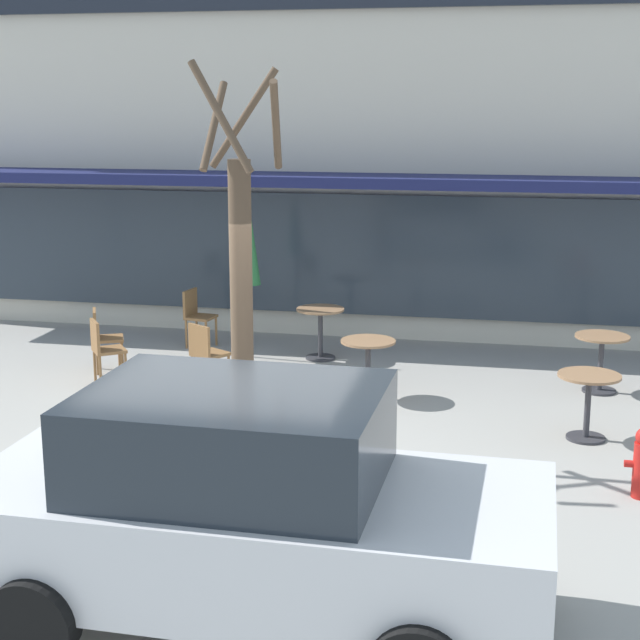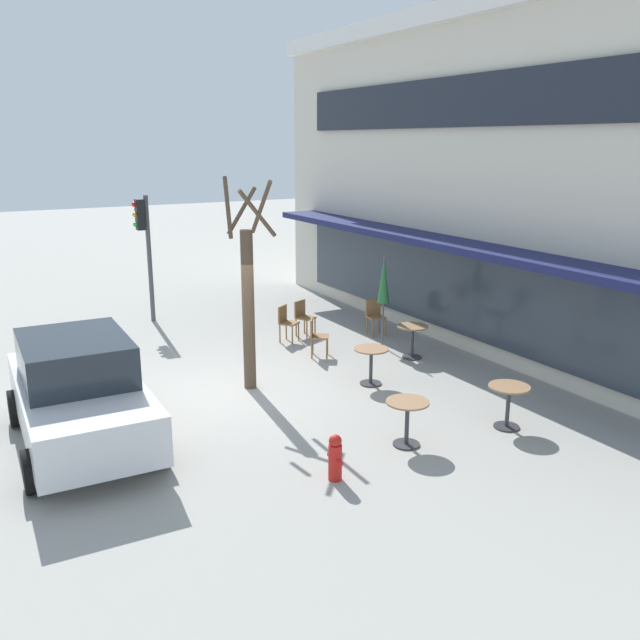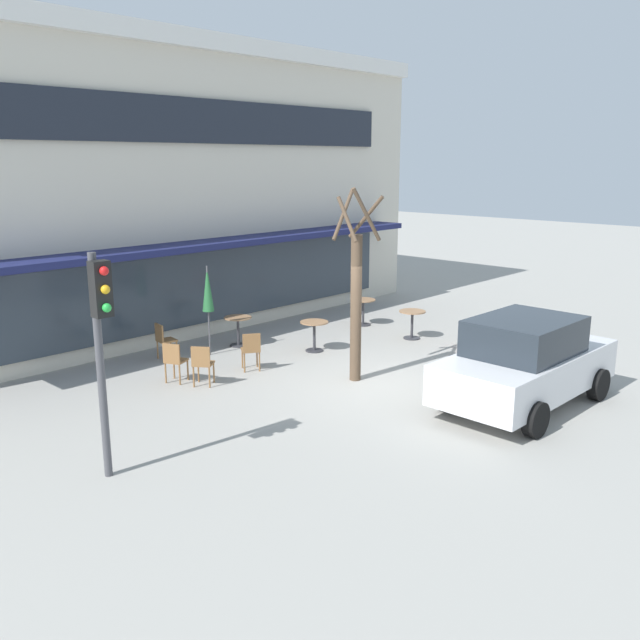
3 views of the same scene
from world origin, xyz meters
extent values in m
plane|color=#9E9B93|center=(0.00, 0.00, 0.00)|extent=(80.00, 80.00, 0.00)
cube|color=beige|center=(0.00, 10.00, 3.90)|extent=(17.12, 8.00, 7.79)
cube|color=#191E4C|center=(0.00, 5.45, 2.55)|extent=(14.55, 1.10, 0.16)
cube|color=#2D3842|center=(0.00, 5.94, 1.35)|extent=(13.70, 0.10, 1.90)
cylinder|color=#333338|center=(3.61, 1.76, 0.01)|extent=(0.44, 0.44, 0.03)
cylinder|color=#333338|center=(3.61, 1.76, 0.38)|extent=(0.07, 0.07, 0.70)
cylinder|color=#99704C|center=(3.61, 1.76, 0.74)|extent=(0.70, 0.70, 0.03)
cylinder|color=#333338|center=(-0.03, 4.58, 0.01)|extent=(0.44, 0.44, 0.03)
cylinder|color=#333338|center=(-0.03, 4.58, 0.38)|extent=(0.07, 0.07, 0.70)
cylinder|color=#99704C|center=(-0.03, 4.58, 0.74)|extent=(0.70, 0.70, 0.03)
cylinder|color=#333338|center=(3.89, 3.68, 0.01)|extent=(0.44, 0.44, 0.03)
cylinder|color=#333338|center=(3.89, 3.68, 0.38)|extent=(0.07, 0.07, 0.70)
cylinder|color=#99704C|center=(3.89, 3.68, 0.74)|extent=(0.70, 0.70, 0.03)
cylinder|color=#333338|center=(0.95, 2.82, 0.01)|extent=(0.44, 0.44, 0.03)
cylinder|color=#333338|center=(0.95, 2.82, 0.38)|extent=(0.07, 0.07, 0.70)
cylinder|color=#99704C|center=(0.95, 2.82, 0.74)|extent=(0.70, 0.70, 0.03)
cylinder|color=#4C4C51|center=(-1.03, 4.45, 1.10)|extent=(0.04, 0.04, 2.20)
cone|color=#286B38|center=(-1.03, 4.45, 1.65)|extent=(0.28, 0.28, 1.10)
cylinder|color=olive|center=(-2.71, 3.55, 0.23)|extent=(0.04, 0.04, 0.45)
cylinder|color=olive|center=(-2.57, 3.24, 0.23)|extent=(0.04, 0.04, 0.45)
cylinder|color=olive|center=(-3.02, 3.40, 0.23)|extent=(0.04, 0.04, 0.45)
cylinder|color=olive|center=(-2.88, 3.10, 0.23)|extent=(0.04, 0.04, 0.45)
cube|color=olive|center=(-2.80, 3.32, 0.47)|extent=(0.53, 0.53, 0.04)
cube|color=olive|center=(-2.96, 3.25, 0.69)|extent=(0.20, 0.38, 0.40)
cylinder|color=olive|center=(-1.20, 3.04, 0.23)|extent=(0.04, 0.04, 0.45)
cylinder|color=olive|center=(-0.91, 2.86, 0.23)|extent=(0.04, 0.04, 0.45)
cylinder|color=olive|center=(-1.38, 2.75, 0.23)|extent=(0.04, 0.04, 0.45)
cylinder|color=olive|center=(-1.09, 2.57, 0.23)|extent=(0.04, 0.04, 0.45)
cube|color=olive|center=(-1.15, 2.81, 0.47)|extent=(0.55, 0.55, 0.04)
cube|color=olive|center=(-1.24, 2.65, 0.69)|extent=(0.36, 0.25, 0.40)
cylinder|color=olive|center=(-2.49, 2.96, 0.23)|extent=(0.04, 0.04, 0.45)
cylinder|color=olive|center=(-2.29, 2.69, 0.23)|extent=(0.04, 0.04, 0.45)
cylinder|color=olive|center=(-2.77, 2.76, 0.23)|extent=(0.04, 0.04, 0.45)
cylinder|color=olive|center=(-2.57, 2.49, 0.23)|extent=(0.04, 0.04, 0.45)
cube|color=olive|center=(-2.53, 2.72, 0.47)|extent=(0.56, 0.56, 0.04)
cube|color=olive|center=(-2.67, 2.62, 0.69)|extent=(0.27, 0.35, 0.40)
cylinder|color=olive|center=(-1.77, 5.03, 0.23)|extent=(0.04, 0.04, 0.45)
cylinder|color=olive|center=(-1.83, 4.70, 0.23)|extent=(0.04, 0.04, 0.45)
cylinder|color=olive|center=(-2.11, 5.09, 0.23)|extent=(0.04, 0.04, 0.45)
cylinder|color=olive|center=(-2.16, 4.75, 0.23)|extent=(0.04, 0.04, 0.45)
cube|color=olive|center=(-1.97, 4.89, 0.47)|extent=(0.46, 0.46, 0.04)
cube|color=olive|center=(-2.15, 4.92, 0.69)|extent=(0.10, 0.40, 0.40)
cube|color=silver|center=(1.01, -2.79, 0.70)|extent=(4.24, 1.89, 0.76)
cube|color=#232B33|center=(0.86, -2.78, 1.42)|extent=(2.13, 1.64, 0.68)
cylinder|color=black|center=(2.33, -1.91, 0.32)|extent=(0.64, 0.23, 0.64)
cylinder|color=black|center=(-0.27, -1.86, 0.32)|extent=(0.64, 0.23, 0.64)
cylinder|color=black|center=(-0.31, -3.66, 0.32)|extent=(0.64, 0.23, 0.64)
cylinder|color=brown|center=(-0.06, 0.62, 1.58)|extent=(0.24, 0.24, 3.15)
cylinder|color=brown|center=(0.31, 0.69, 3.49)|extent=(0.24, 0.83, 0.92)
cylinder|color=brown|center=(-0.10, 0.96, 3.56)|extent=(0.76, 0.17, 1.05)
cylinder|color=brown|center=(-0.34, 0.65, 3.48)|extent=(0.16, 0.62, 0.91)
cylinder|color=brown|center=(-0.15, 0.30, 3.58)|extent=(0.72, 0.26, 1.11)
cylinder|color=red|center=(3.92, 0.17, 0.33)|extent=(0.10, 0.07, 0.07)
camera|label=1|loc=(2.79, -9.12, 3.77)|focal=55.00mm
camera|label=2|loc=(11.74, -4.37, 4.78)|focal=38.00mm
camera|label=3|loc=(-10.79, -8.44, 4.67)|focal=38.00mm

